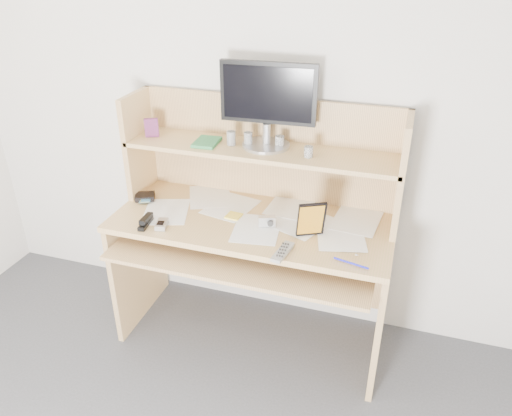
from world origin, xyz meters
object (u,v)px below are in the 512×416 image
(tv_remote, at_px, (283,252))
(desk, at_px, (257,222))
(game_case, at_px, (311,219))
(monitor, at_px, (268,102))
(keyboard, at_px, (248,241))

(tv_remote, bearing_deg, desk, 132.71)
(game_case, bearing_deg, monitor, 110.28)
(desk, height_order, monitor, monitor)
(keyboard, xyz_separation_m, game_case, (0.32, -0.01, 0.18))
(keyboard, xyz_separation_m, tv_remote, (0.23, -0.19, 0.10))
(keyboard, bearing_deg, tv_remote, -30.68)
(game_case, bearing_deg, keyboard, 150.56)
(keyboard, distance_m, tv_remote, 0.32)
(tv_remote, bearing_deg, monitor, 123.44)
(keyboard, xyz_separation_m, monitor, (0.02, 0.26, 0.63))
(tv_remote, height_order, monitor, monitor)
(keyboard, height_order, monitor, monitor)
(desk, distance_m, monitor, 0.62)
(desk, height_order, game_case, desk)
(game_case, distance_m, monitor, 0.60)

